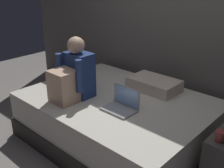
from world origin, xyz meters
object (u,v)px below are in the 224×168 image
object	(u,v)px
laptop	(122,104)
pillow	(154,84)
bed	(117,120)
person_sitting	(73,76)
mug	(220,136)

from	to	relation	value
laptop	pillow	world-z (taller)	laptop
laptop	pillow	bearing A→B (deg)	94.72
pillow	laptop	bearing A→B (deg)	-85.28
laptop	pillow	distance (m)	0.62
bed	person_sitting	bearing A→B (deg)	-138.21
person_sitting	bed	bearing A→B (deg)	41.79
person_sitting	mug	world-z (taller)	person_sitting
mug	laptop	bearing A→B (deg)	-176.86
person_sitting	mug	distance (m)	1.54
bed	laptop	bearing A→B (deg)	-38.95
pillow	mug	world-z (taller)	mug
person_sitting	mug	size ratio (longest dim) A/B	7.28
bed	pillow	distance (m)	0.58
laptop	mug	distance (m)	0.96
bed	laptop	xyz separation A→B (m)	(0.21, -0.17, 0.33)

